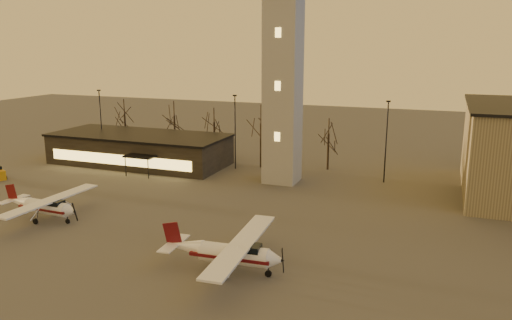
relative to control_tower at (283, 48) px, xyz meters
The scene contains 7 objects.
ground 34.15m from the control_tower, 90.00° to the right, with size 220.00×220.00×0.00m, color #464341.
control_tower is the anchor object (origin of this frame).
terminal 26.24m from the control_tower, behind, with size 25.40×12.20×4.30m.
light_poles 10.97m from the control_tower, 63.48° to the left, with size 58.50×12.25×10.14m.
tree_row 19.48m from the control_tower, 146.24° to the left, with size 37.20×9.20×8.80m.
cessna_front 30.17m from the control_tower, 79.59° to the right, with size 10.05×12.69×3.49m.
cessna_rear 31.28m from the control_tower, 127.65° to the right, with size 9.15×11.56×3.19m.
Camera 1 is at (18.33, -27.38, 16.62)m, focal length 35.00 mm.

